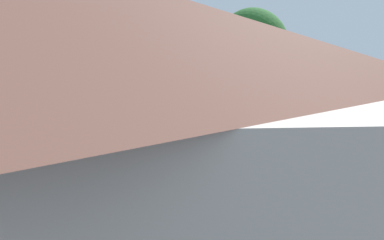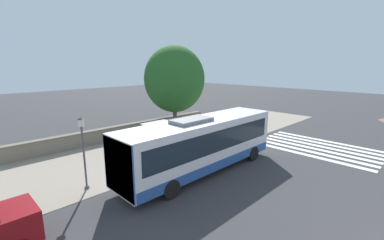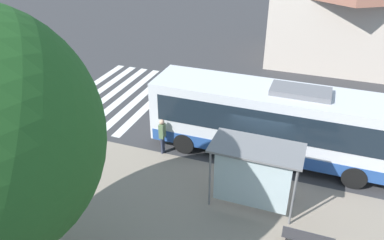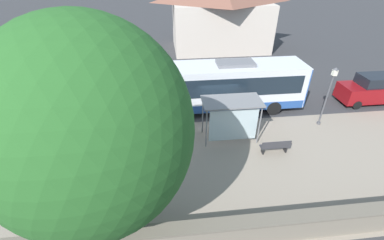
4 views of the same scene
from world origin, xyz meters
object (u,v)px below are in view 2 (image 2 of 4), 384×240
bus (201,144)px  bench (128,152)px  street_lamp_near (83,147)px  shade_tree (174,79)px  bus_shelter (165,128)px  pedestrian (229,135)px

bus → bench: size_ratio=6.81×
street_lamp_near → shade_tree: shade_tree is taller
bus_shelter → pedestrian: size_ratio=1.88×
bus → pedestrian: bus is taller
pedestrian → street_lamp_near: size_ratio=0.45×
pedestrian → shade_tree: 8.88m
street_lamp_near → pedestrian: bearing=84.0°
bus → bus_shelter: size_ratio=3.36×
bus → street_lamp_near: size_ratio=2.86×
bench → street_lamp_near: street_lamp_near is taller
shade_tree → pedestrian: bearing=-8.6°
bus → bench: 5.79m
bus → bench: (-5.26, -1.99, -1.34)m
bus → bus_shelter: (-3.73, 0.21, 0.32)m
bus → pedestrian: bearing=108.2°
shade_tree → bus: bearing=-32.8°
pedestrian → shade_tree: bearing=171.4°
bus_shelter → bus: bearing=-3.2°
bus → street_lamp_near: 6.65m
pedestrian → bench: 7.81m
street_lamp_near → shade_tree: (-6.66, 12.10, 2.76)m
bus_shelter → pedestrian: (2.12, 4.67, -1.08)m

